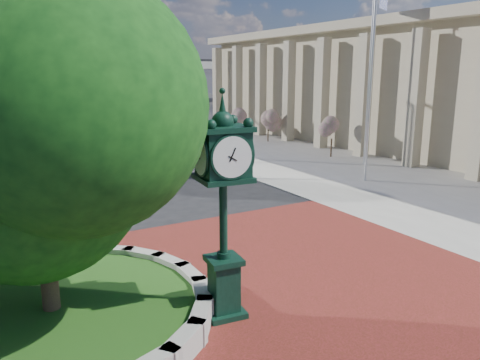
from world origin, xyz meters
name	(u,v)px	position (x,y,z in m)	size (l,w,h in m)	color
ground	(253,275)	(0.00, 0.00, 0.00)	(200.00, 200.00, 0.00)	black
plaza	(274,290)	(0.00, -1.00, 0.02)	(12.00, 12.00, 0.04)	#5F2216
sidewalk	(390,160)	(16.00, 10.00, 0.02)	(20.00, 50.00, 0.04)	#9E9B93
planter_wall	(155,289)	(-2.71, 0.00, 0.27)	(2.96, 6.77, 0.54)	#9E9B93
grass_bed	(53,316)	(-5.00, 0.00, 0.20)	(6.10, 6.10, 0.40)	#224D16
civic_building	(448,86)	(23.60, 12.00, 4.33)	(17.35, 44.00, 8.60)	tan
overpass	(7,64)	(-0.22, 70.00, 6.54)	(90.00, 12.00, 7.50)	#9E9B93
tree_planter	(37,153)	(-5.00, 0.00, 3.72)	(5.20, 5.20, 6.33)	#38281C
tree_street	(13,112)	(-4.00, 18.00, 3.24)	(4.40, 4.40, 5.45)	#38281C
post_clock	(223,199)	(-1.65, -1.48, 2.69)	(1.11, 1.11, 4.90)	black
parked_car	(91,119)	(4.22, 37.34, 0.83)	(1.96, 4.88, 1.66)	#550C11
flagpole_a	(372,62)	(10.62, 6.66, 5.76)	(1.68, 0.72, 11.23)	silver
flagpole_b	(369,75)	(13.65, 9.78, 5.12)	(1.48, 0.69, 9.99)	silver
street_lamp_near	(93,64)	(1.45, 22.69, 5.82)	(2.22, 0.56, 9.93)	slate
street_lamp_far	(14,74)	(-1.82, 41.75, 5.16)	(1.97, 0.25, 8.80)	slate
shrub_near	(332,132)	(13.61, 12.68, 1.59)	(1.20, 1.20, 2.20)	#38281C
shrub_mid	(268,121)	(13.87, 20.35, 1.59)	(1.20, 1.20, 2.20)	#38281C
shrub_far	(240,118)	(13.45, 23.99, 1.59)	(1.20, 1.20, 2.20)	#38281C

